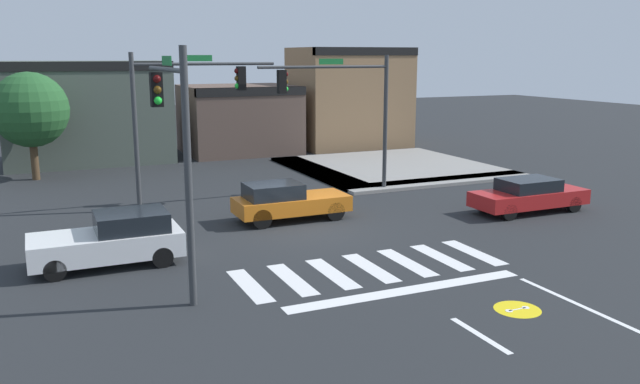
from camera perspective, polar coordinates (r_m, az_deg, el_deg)
The scene contains 13 objects.
ground_plane at distance 22.59m, azimuth -1.00°, elevation -3.34°, with size 120.00×120.00×0.00m, color #232628.
crosswalk_near at distance 18.71m, azimuth 4.43°, elevation -6.63°, with size 7.73×2.71×0.01m.
lane_markings at distance 13.87m, azimuth 24.22°, elevation -14.55°, with size 6.80×20.25×0.01m.
bike_detector_marking at distance 16.43m, azimuth 16.92°, elevation -9.82°, with size 1.12×1.12×0.01m.
curb_corner_northeast at distance 34.54m, azimuth 5.88°, elevation 2.06°, with size 10.00×10.60×0.15m.
storefront_row at distance 40.37m, azimuth -8.22°, elevation 7.32°, with size 24.36×5.81×6.43m.
traffic_signal_southwest at distance 16.78m, azimuth -12.77°, elevation 5.49°, with size 0.32×4.37×6.16m.
traffic_signal_northeast at distance 27.84m, azimuth 1.91°, elevation 8.18°, with size 5.96×0.32×5.96m.
traffic_signal_northwest at distance 26.05m, azimuth -11.84°, elevation 7.85°, with size 5.71×0.32×6.06m.
car_red at distance 26.28m, azimuth 17.84°, elevation -0.25°, with size 4.60×1.71×1.31m.
car_orange at distance 23.76m, azimuth -2.92°, elevation -0.79°, with size 4.17×1.71×1.42m.
car_white at distance 19.65m, azimuth -17.75°, elevation -3.98°, with size 4.20×1.86×1.52m.
roadside_tree at distance 34.17m, azimuth -24.08°, elevation 6.58°, with size 3.59×3.59×5.20m.
Camera 1 is at (-8.50, -20.07, 5.94)m, focal length 36.48 mm.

